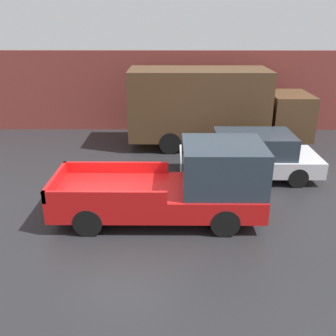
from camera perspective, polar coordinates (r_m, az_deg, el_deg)
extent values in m
plane|color=#232326|center=(10.87, -7.42, -6.88)|extent=(60.00, 60.00, 0.00)
cube|color=brown|center=(18.52, -4.20, 11.59)|extent=(28.00, 0.15, 3.80)
cube|color=red|center=(10.32, -1.61, -4.35)|extent=(5.63, 2.10, 0.59)
cube|color=#28333D|center=(10.04, 8.34, 0.32)|extent=(2.14, 1.97, 1.23)
cube|color=red|center=(11.15, -7.97, 0.10)|extent=(3.09, 0.10, 0.33)
cube|color=red|center=(9.35, -9.64, -4.45)|extent=(3.09, 0.10, 0.33)
cube|color=red|center=(10.59, -16.77, -1.89)|extent=(0.10, 2.10, 0.33)
cylinder|color=black|center=(11.35, 7.42, -3.44)|extent=(0.75, 0.26, 0.75)
cylinder|color=black|center=(9.71, 8.67, -8.15)|extent=(0.75, 0.26, 0.75)
cylinder|color=black|center=(11.46, -10.20, -3.36)|extent=(0.75, 0.26, 0.75)
cylinder|color=black|center=(9.84, -12.08, -7.98)|extent=(0.75, 0.26, 0.75)
cube|color=silver|center=(13.32, 12.11, 1.00)|extent=(4.75, 2.00, 0.55)
cube|color=#28333D|center=(13.14, 12.94, 3.62)|extent=(2.61, 1.76, 0.74)
cylinder|color=black|center=(14.58, 17.05, 1.40)|extent=(0.66, 0.22, 0.66)
cylinder|color=black|center=(12.99, 19.15, -1.39)|extent=(0.66, 0.22, 0.66)
cylinder|color=black|center=(14.02, 5.45, 1.49)|extent=(0.66, 0.22, 0.66)
cylinder|color=black|center=(12.36, 6.12, -1.43)|extent=(0.66, 0.22, 0.66)
cube|color=#4C331E|center=(16.89, 17.80, 7.68)|extent=(1.66, 2.33, 1.84)
cube|color=#4C331E|center=(16.06, 4.59, 9.79)|extent=(5.73, 2.45, 2.84)
cylinder|color=black|center=(18.03, 15.59, 5.83)|extent=(0.90, 0.30, 0.90)
cylinder|color=black|center=(16.03, 17.48, 3.64)|extent=(0.90, 0.30, 0.90)
cylinder|color=black|center=(17.41, 0.35, 6.08)|extent=(0.90, 0.30, 0.90)
cylinder|color=black|center=(15.33, 0.34, 3.86)|extent=(0.90, 0.30, 0.90)
cube|color=gold|center=(18.49, -3.40, 7.09)|extent=(0.45, 0.40, 0.96)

